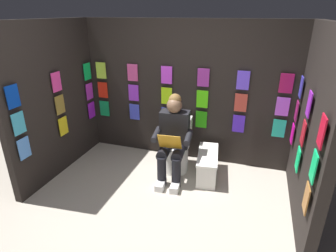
# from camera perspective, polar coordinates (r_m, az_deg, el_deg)

# --- Properties ---
(ground_plane) EXTENTS (30.00, 30.00, 0.00)m
(ground_plane) POSITION_cam_1_polar(r_m,az_deg,el_deg) (3.21, -5.95, -20.95)
(ground_plane) COLOR #B2A899
(display_wall_back) EXTENTS (3.27, 0.14, 2.12)m
(display_wall_back) POSITION_cam_1_polar(r_m,az_deg,el_deg) (4.25, 3.65, 6.89)
(display_wall_back) COLOR black
(display_wall_back) RESTS_ON ground
(display_wall_left) EXTENTS (0.14, 1.81, 2.12)m
(display_wall_left) POSITION_cam_1_polar(r_m,az_deg,el_deg) (3.28, 27.70, -0.58)
(display_wall_left) COLOR black
(display_wall_left) RESTS_ON ground
(display_wall_right) EXTENTS (0.14, 1.81, 2.12)m
(display_wall_right) POSITION_cam_1_polar(r_m,az_deg,el_deg) (4.17, -22.38, 4.91)
(display_wall_right) COLOR black
(display_wall_right) RESTS_ON ground
(toilet) EXTENTS (0.42, 0.57, 0.77)m
(toilet) POSITION_cam_1_polar(r_m,az_deg,el_deg) (4.12, 1.73, -4.61)
(toilet) COLOR white
(toilet) RESTS_ON ground
(person_reading) EXTENTS (0.55, 0.71, 1.19)m
(person_reading) POSITION_cam_1_polar(r_m,az_deg,el_deg) (3.80, 1.07, -2.46)
(person_reading) COLOR black
(person_reading) RESTS_ON ground
(comic_longbox_near) EXTENTS (0.37, 0.76, 0.36)m
(comic_longbox_near) POSITION_cam_1_polar(r_m,az_deg,el_deg) (4.02, 8.09, -7.92)
(comic_longbox_near) COLOR white
(comic_longbox_near) RESTS_ON ground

